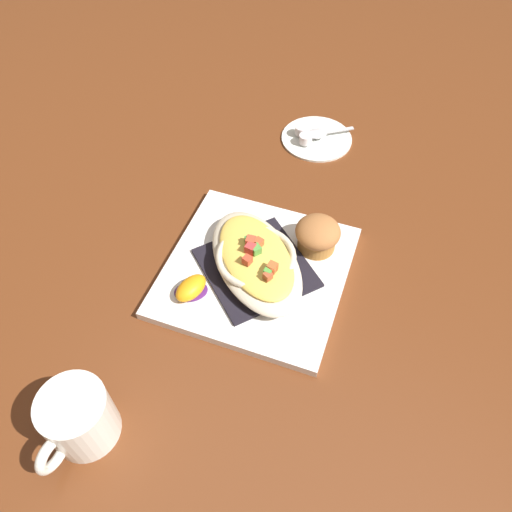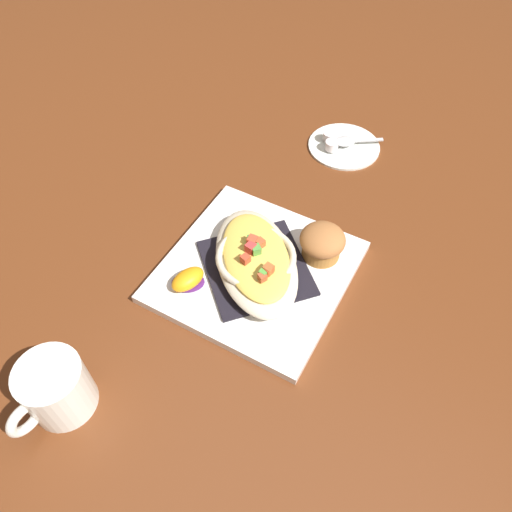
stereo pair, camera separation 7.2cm
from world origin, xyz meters
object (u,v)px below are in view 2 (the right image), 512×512
(gratin_dish, at_px, (256,259))
(creamer_cup_1, at_px, (332,145))
(muffin, at_px, (322,243))
(coffee_mug, at_px, (57,391))
(creamer_cup_0, at_px, (329,136))
(creamer_saucer, at_px, (344,145))
(spoon, at_px, (347,141))
(orange_garnish, at_px, (188,280))
(square_plate, at_px, (256,271))

(gratin_dish, xyz_separation_m, creamer_cup_1, (-0.31, 0.01, -0.02))
(muffin, distance_m, coffee_mug, 0.41)
(creamer_cup_0, bearing_deg, gratin_dish, 0.92)
(creamer_saucer, xyz_separation_m, spoon, (-0.00, 0.00, 0.01))
(muffin, xyz_separation_m, orange_garnish, (0.13, -0.15, -0.02))
(orange_garnish, relative_size, creamer_saucer, 0.46)
(coffee_mug, bearing_deg, creamer_saucer, 165.76)
(spoon, bearing_deg, creamer_cup_1, -37.66)
(orange_garnish, bearing_deg, muffin, 130.79)
(coffee_mug, bearing_deg, spoon, 165.53)
(creamer_saucer, xyz_separation_m, creamer_cup_0, (0.00, -0.03, 0.01))
(muffin, distance_m, creamer_cup_0, 0.28)
(muffin, relative_size, orange_garnish, 1.12)
(muffin, relative_size, creamer_cup_0, 2.82)
(creamer_saucer, height_order, creamer_cup_0, creamer_cup_0)
(creamer_saucer, bearing_deg, spoon, 119.25)
(muffin, xyz_separation_m, coffee_mug, (0.35, -0.21, -0.00))
(coffee_mug, height_order, creamer_cup_1, coffee_mug)
(creamer_cup_0, bearing_deg, spoon, 96.16)
(creamer_cup_0, height_order, creamer_cup_1, same)
(coffee_mug, bearing_deg, orange_garnish, 165.57)
(muffin, bearing_deg, gratin_dish, -49.06)
(creamer_saucer, relative_size, creamer_cup_1, 5.52)
(spoon, bearing_deg, creamer_cup_0, -83.84)
(coffee_mug, relative_size, creamer_saucer, 0.83)
(coffee_mug, bearing_deg, creamer_cup_0, 168.34)
(orange_garnish, height_order, creamer_cup_0, orange_garnish)
(gratin_dish, relative_size, coffee_mug, 2.09)
(muffin, bearing_deg, coffee_mug, -30.97)
(square_plate, height_order, creamer_cup_1, creamer_cup_1)
(coffee_mug, bearing_deg, square_plate, 154.85)
(coffee_mug, height_order, creamer_cup_0, coffee_mug)
(square_plate, bearing_deg, creamer_saucer, 175.84)
(square_plate, relative_size, muffin, 3.84)
(gratin_dish, xyz_separation_m, creamer_cup_0, (-0.33, -0.01, -0.02))
(square_plate, bearing_deg, coffee_mug, -25.15)
(muffin, height_order, spoon, muffin)
(coffee_mug, xyz_separation_m, creamer_cup_0, (-0.62, 0.13, -0.02))
(gratin_dish, bearing_deg, orange_garnish, -49.36)
(creamer_cup_1, bearing_deg, spoon, 142.34)
(square_plate, distance_m, creamer_cup_0, 0.33)
(square_plate, xyz_separation_m, orange_garnish, (0.07, -0.08, 0.02))
(gratin_dish, relative_size, muffin, 3.39)
(square_plate, bearing_deg, creamer_cup_1, 178.64)
(muffin, bearing_deg, creamer_saucer, -169.02)
(muffin, height_order, creamer_saucer, muffin)
(gratin_dish, relative_size, spoon, 2.62)
(orange_garnish, bearing_deg, gratin_dish, 130.64)
(muffin, height_order, creamer_cup_1, muffin)
(square_plate, relative_size, coffee_mug, 2.37)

